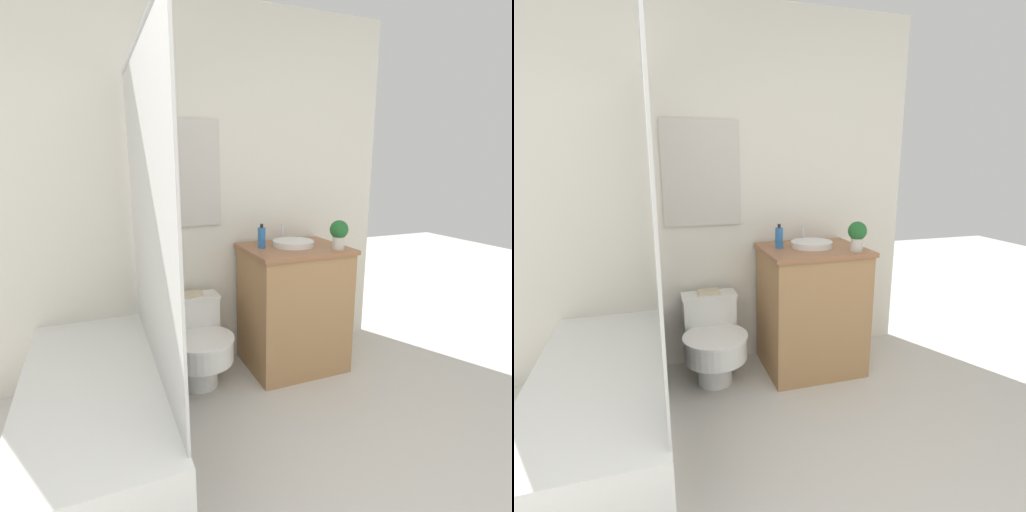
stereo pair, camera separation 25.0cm
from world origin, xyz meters
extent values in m
cube|color=silver|center=(0.00, 2.33, 1.25)|extent=(3.03, 0.05, 2.50)
cube|color=beige|center=(-0.04, 2.29, 1.39)|extent=(0.53, 0.02, 0.71)
cube|color=silver|center=(-0.04, 2.29, 1.39)|extent=(0.50, 0.01, 0.68)
cube|color=white|center=(-0.69, 1.53, 0.22)|extent=(0.65, 1.55, 0.44)
cube|color=silver|center=(-0.37, 1.53, 1.04)|extent=(0.01, 1.43, 1.82)
cylinder|color=#B7B7BC|center=(-0.37, 1.53, 1.97)|extent=(0.02, 1.43, 0.02)
cylinder|color=white|center=(-0.04, 1.98, 0.10)|extent=(0.23, 0.23, 0.20)
cylinder|color=white|center=(-0.04, 1.93, 0.27)|extent=(0.41, 0.41, 0.14)
cylinder|color=white|center=(-0.04, 1.93, 0.35)|extent=(0.43, 0.43, 0.02)
cube|color=white|center=(-0.04, 2.17, 0.40)|extent=(0.36, 0.16, 0.30)
cube|color=white|center=(-0.04, 2.17, 0.56)|extent=(0.38, 0.17, 0.02)
cube|color=#AD7F51|center=(0.66, 2.00, 0.43)|extent=(0.66, 0.54, 0.86)
cube|color=#9E6642|center=(0.66, 2.00, 0.87)|extent=(0.69, 0.57, 0.03)
cylinder|color=white|center=(0.66, 2.02, 0.91)|extent=(0.29, 0.29, 0.04)
cylinder|color=silver|center=(0.66, 2.19, 0.95)|extent=(0.02, 0.02, 0.13)
cylinder|color=#2D6BB2|center=(0.44, 2.06, 0.96)|extent=(0.05, 0.05, 0.14)
cylinder|color=black|center=(0.44, 2.06, 1.04)|extent=(0.02, 0.02, 0.02)
cylinder|color=beige|center=(0.90, 1.82, 0.93)|extent=(0.08, 0.08, 0.09)
sphere|color=#23662D|center=(0.90, 1.82, 1.02)|extent=(0.12, 0.12, 0.12)
cube|color=beige|center=(-0.04, 2.17, 0.58)|extent=(0.15, 0.09, 0.02)
camera|label=1|loc=(-0.62, -0.40, 1.46)|focal=28.00mm
camera|label=2|loc=(-0.39, -0.48, 1.46)|focal=28.00mm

